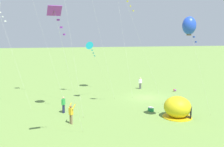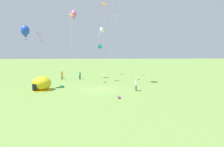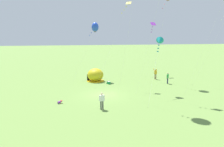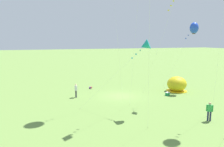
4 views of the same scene
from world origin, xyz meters
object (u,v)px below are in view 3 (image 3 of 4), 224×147
Objects in this scene: person_flying_kite at (156,73)px; person_strolling at (168,78)px; kite_yellow at (127,7)px; person_watching_sky at (102,100)px; kite_blue at (95,27)px; popup_tent at (95,75)px; toddler_crawling at (60,102)px; cooler_box at (109,83)px; kite_purple at (153,25)px; kite_teal at (159,42)px.

person_flying_kite is 3.66m from person_strolling.
person_strolling is 12.31m from kite_yellow.
kite_blue reaches higher than person_watching_sky.
kite_blue is (-2.78, -9.85, 7.75)m from person_flying_kite.
popup_tent is 1.49× the size of person_flying_kite.
toddler_crawling is at bearing -24.20° from kite_blue.
cooler_box is 11.44m from kite_yellow.
cooler_box is at bearing -117.64° from kite_yellow.
kite_yellow reaches higher than person_flying_kite.
kite_yellow reaches higher than person_strolling.
toddler_crawling is at bearing -26.71° from popup_tent.
person_watching_sky is at bearing -6.29° from kite_blue.
kite_purple is at bearing 174.05° from person_strolling.
kite_teal is at bearing 121.36° from person_watching_sky.
kite_purple reaches higher than toddler_crawling.
person_flying_kite is (-1.94, 8.56, 0.78)m from cooler_box.
kite_yellow reaches higher than toddler_crawling.
kite_teal is at bearing 30.83° from kite_blue.
person_watching_sky is at bearing -51.32° from person_strolling.
cooler_box is (2.60, 1.66, -0.78)m from popup_tent.
person_watching_sky is 0.17× the size of kite_purple.
kite_teal reaches higher than person_strolling.
kite_blue reaches higher than kite_teal.
person_strolling is at bearing -5.95° from kite_purple.
kite_purple is at bearing 124.52° from cooler_box.
kite_blue is (-13.14, 5.90, 8.57)m from toddler_crawling.
toddler_crawling is 0.04× the size of kite_yellow.
kite_yellow is (-10.09, 5.44, 10.38)m from person_watching_sky.
toddler_crawling is 0.31× the size of person_strolling.
toddler_crawling is 18.87m from person_flying_kite.
kite_teal is (5.01, 2.88, -4.75)m from kite_yellow.
person_watching_sky is 0.91× the size of person_flying_kite.
toddler_crawling is at bearing -67.45° from person_strolling.
person_flying_kite is 1.10× the size of person_strolling.
cooler_box is 11.76m from person_watching_sky.
person_strolling is (1.70, 8.97, 0.74)m from cooler_box.
toddler_crawling is 0.31× the size of person_watching_sky.
kite_blue is (-16.05, 1.77, 7.78)m from person_watching_sky.
person_flying_kite is at bearing 102.80° from cooler_box.
popup_tent is 11.46m from person_strolling.
person_strolling is 11.86m from kite_purple.
person_strolling is 0.17× the size of kite_purple.
kite_yellow is at bearing -93.94° from person_strolling.
person_strolling is (-9.63, 12.03, 0.00)m from person_watching_sky.
person_watching_sky is 11.26m from kite_teal.
person_watching_sky is at bearing -41.21° from person_flying_kite.
kite_purple reaches higher than popup_tent.
popup_tent is 1.63× the size of person_watching_sky.
kite_teal is 12.97m from kite_blue.
toddler_crawling is 0.06× the size of kite_blue.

